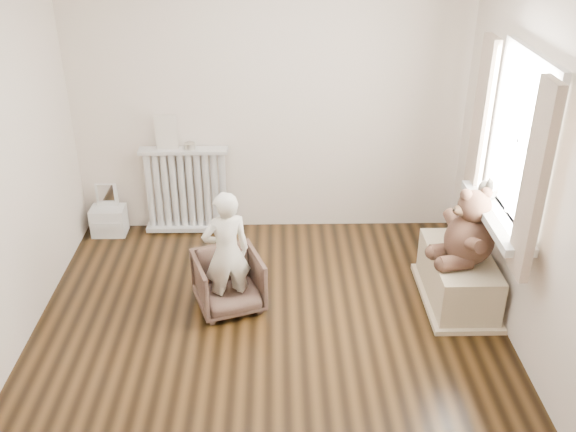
{
  "coord_description": "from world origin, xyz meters",
  "views": [
    {
      "loc": [
        0.07,
        -3.82,
        3.04
      ],
      "look_at": [
        0.15,
        0.45,
        0.8
      ],
      "focal_mm": 40.0,
      "sensor_mm": 36.0,
      "label": 1
    }
  ],
  "objects_px": {
    "plush_cat": "(488,186)",
    "armchair": "(229,282)",
    "toy_bench": "(458,278)",
    "teddy_bear": "(470,233)",
    "radiator": "(187,195)",
    "toy_vanity": "(107,208)",
    "child": "(226,253)"
  },
  "relations": [
    {
      "from": "toy_vanity",
      "to": "armchair",
      "type": "xyz_separation_m",
      "value": [
        1.23,
        -1.23,
        -0.04
      ]
    },
    {
      "from": "armchair",
      "to": "plush_cat",
      "type": "relative_size",
      "value": 2.2
    },
    {
      "from": "toy_bench",
      "to": "teddy_bear",
      "type": "bearing_deg",
      "value": -81.38
    },
    {
      "from": "toy_vanity",
      "to": "armchair",
      "type": "distance_m",
      "value": 1.74
    },
    {
      "from": "radiator",
      "to": "teddy_bear",
      "type": "distance_m",
      "value": 2.67
    },
    {
      "from": "child",
      "to": "plush_cat",
      "type": "distance_m",
      "value": 2.04
    },
    {
      "from": "toy_bench",
      "to": "teddy_bear",
      "type": "height_order",
      "value": "teddy_bear"
    },
    {
      "from": "toy_bench",
      "to": "plush_cat",
      "type": "distance_m",
      "value": 0.81
    },
    {
      "from": "armchair",
      "to": "child",
      "type": "height_order",
      "value": "child"
    },
    {
      "from": "child",
      "to": "teddy_bear",
      "type": "xyz_separation_m",
      "value": [
        1.85,
        0.02,
        0.14
      ]
    },
    {
      "from": "armchair",
      "to": "teddy_bear",
      "type": "bearing_deg",
      "value": -19.95
    },
    {
      "from": "armchair",
      "to": "toy_bench",
      "type": "bearing_deg",
      "value": -17.11
    },
    {
      "from": "child",
      "to": "teddy_bear",
      "type": "height_order",
      "value": "child"
    },
    {
      "from": "radiator",
      "to": "child",
      "type": "height_order",
      "value": "child"
    },
    {
      "from": "teddy_bear",
      "to": "toy_bench",
      "type": "bearing_deg",
      "value": 88.63
    },
    {
      "from": "radiator",
      "to": "child",
      "type": "relative_size",
      "value": 0.84
    },
    {
      "from": "teddy_bear",
      "to": "armchair",
      "type": "bearing_deg",
      "value": 169.17
    },
    {
      "from": "child",
      "to": "teddy_bear",
      "type": "distance_m",
      "value": 1.86
    },
    {
      "from": "plush_cat",
      "to": "armchair",
      "type": "bearing_deg",
      "value": -161.25
    },
    {
      "from": "radiator",
      "to": "armchair",
      "type": "relative_size",
      "value": 1.69
    },
    {
      "from": "armchair",
      "to": "radiator",
      "type": "bearing_deg",
      "value": 91.32
    },
    {
      "from": "toy_vanity",
      "to": "toy_bench",
      "type": "height_order",
      "value": "toy_vanity"
    },
    {
      "from": "teddy_bear",
      "to": "plush_cat",
      "type": "bearing_deg",
      "value": 34.91
    },
    {
      "from": "radiator",
      "to": "toy_bench",
      "type": "bearing_deg",
      "value": -27.36
    },
    {
      "from": "armchair",
      "to": "plush_cat",
      "type": "height_order",
      "value": "plush_cat"
    },
    {
      "from": "radiator",
      "to": "armchair",
      "type": "bearing_deg",
      "value": -69.57
    },
    {
      "from": "toy_vanity",
      "to": "armchair",
      "type": "bearing_deg",
      "value": -44.97
    },
    {
      "from": "radiator",
      "to": "plush_cat",
      "type": "distance_m",
      "value": 2.78
    },
    {
      "from": "radiator",
      "to": "plush_cat",
      "type": "relative_size",
      "value": 3.7
    },
    {
      "from": "armchair",
      "to": "child",
      "type": "distance_m",
      "value": 0.3
    },
    {
      "from": "radiator",
      "to": "toy_bench",
      "type": "xyz_separation_m",
      "value": [
        2.31,
        -1.19,
        -0.19
      ]
    },
    {
      "from": "child",
      "to": "toy_bench",
      "type": "xyz_separation_m",
      "value": [
        1.84,
        0.11,
        -0.33
      ]
    }
  ]
}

